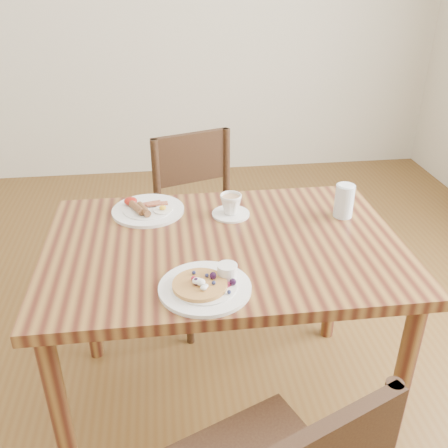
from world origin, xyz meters
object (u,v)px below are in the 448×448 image
object	(u,v)px
breakfast_plate	(147,209)
teacup_saucer	(231,206)
water_glass	(344,201)
chair_far	(204,220)
pancake_plate	(206,285)
dining_table	(224,267)

from	to	relation	value
breakfast_plate	teacup_saucer	world-z (taller)	teacup_saucer
breakfast_plate	water_glass	size ratio (longest dim) A/B	2.19
chair_far	pancake_plate	distance (m)	0.95
water_glass	chair_far	bearing A→B (deg)	132.79
dining_table	teacup_saucer	world-z (taller)	teacup_saucer
dining_table	teacup_saucer	bearing A→B (deg)	75.58
chair_far	water_glass	size ratio (longest dim) A/B	7.14
breakfast_plate	water_glass	xyz separation A→B (m)	(0.72, -0.12, 0.05)
dining_table	teacup_saucer	distance (m)	0.24
dining_table	breakfast_plate	size ratio (longest dim) A/B	4.44
pancake_plate	water_glass	size ratio (longest dim) A/B	2.19
dining_table	water_glass	world-z (taller)	water_glass
breakfast_plate	chair_far	bearing A→B (deg)	57.81
breakfast_plate	water_glass	bearing A→B (deg)	-9.77
chair_far	breakfast_plate	size ratio (longest dim) A/B	3.26
chair_far	breakfast_plate	bearing A→B (deg)	39.31
dining_table	pancake_plate	size ratio (longest dim) A/B	4.44
chair_far	breakfast_plate	world-z (taller)	chair_far
dining_table	teacup_saucer	size ratio (longest dim) A/B	8.57
pancake_plate	water_glass	xyz separation A→B (m)	(0.54, 0.39, 0.05)
water_glass	pancake_plate	bearing A→B (deg)	-144.20
breakfast_plate	pancake_plate	bearing A→B (deg)	-71.35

